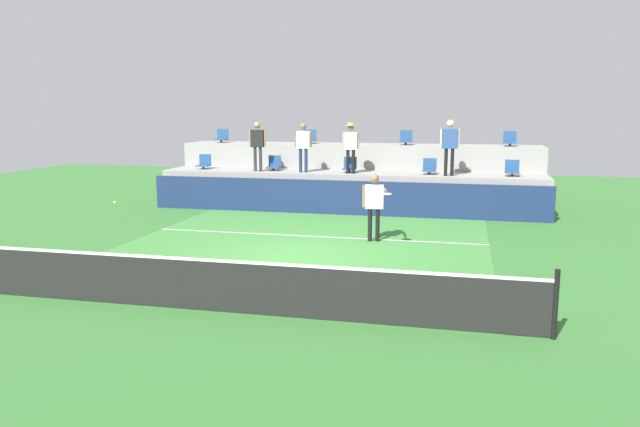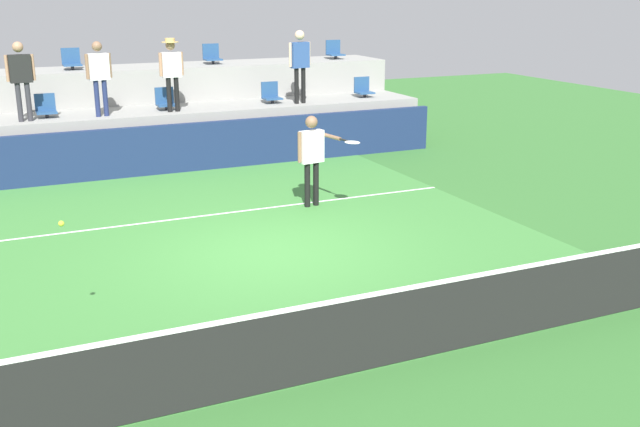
{
  "view_description": "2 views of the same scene",
  "coord_description": "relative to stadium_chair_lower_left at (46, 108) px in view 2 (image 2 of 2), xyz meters",
  "views": [
    {
      "loc": [
        3.8,
        -13.29,
        3.39
      ],
      "look_at": [
        0.88,
        -0.84,
        1.2
      ],
      "focal_mm": 34.55,
      "sensor_mm": 36.0,
      "label": 1
    },
    {
      "loc": [
        -3.98,
        -10.49,
        4.01
      ],
      "look_at": [
        0.26,
        -1.13,
        0.92
      ],
      "focal_mm": 42.12,
      "sensor_mm": 36.0,
      "label": 2
    }
  ],
  "objects": [
    {
      "name": "stadium_chair_lower_right",
      "position": [
        5.36,
        0.0,
        0.0
      ],
      "size": [
        0.44,
        0.4,
        0.52
      ],
      "color": "#2D2D33",
      "rests_on": "seating_tier_lower"
    },
    {
      "name": "tennis_player",
      "position": [
        4.27,
        -5.07,
        -0.39
      ],
      "size": [
        0.88,
        1.18,
        1.75
      ],
      "color": "black",
      "rests_on": "ground_plane"
    },
    {
      "name": "stadium_chair_upper_right",
      "position": [
        4.4,
        1.8,
        0.85
      ],
      "size": [
        0.44,
        0.4,
        0.52
      ],
      "color": "#2D2D33",
      "rests_on": "seating_tier_upper"
    },
    {
      "name": "stadium_chair_upper_far_right",
      "position": [
        7.98,
        1.8,
        0.85
      ],
      "size": [
        0.44,
        0.4,
        0.52
      ],
      "color": "#2D2D33",
      "rests_on": "seating_tier_upper"
    },
    {
      "name": "sponsor_backboard",
      "position": [
        2.66,
        -1.23,
        -0.91
      ],
      "size": [
        13.0,
        0.16,
        1.1
      ],
      "primitive_type": "cube",
      "color": "navy",
      "rests_on": "ground_plane"
    },
    {
      "name": "seating_tier_upper",
      "position": [
        2.66,
        1.87,
        -0.41
      ],
      "size": [
        13.0,
        1.8,
        2.1
      ],
      "primitive_type": "cube",
      "color": "gray",
      "rests_on": "ground_plane"
    },
    {
      "name": "spectator_in_grey",
      "position": [
        -0.46,
        -0.38,
        0.81
      ],
      "size": [
        0.59,
        0.24,
        1.69
      ],
      "color": "#2D2D33",
      "rests_on": "seating_tier_lower"
    },
    {
      "name": "stadium_chair_lower_far_right",
      "position": [
        7.98,
        0.0,
        0.0
      ],
      "size": [
        0.44,
        0.4,
        0.52
      ],
      "color": "#2D2D33",
      "rests_on": "seating_tier_lower"
    },
    {
      "name": "court_inner_paint",
      "position": [
        2.66,
        -6.23,
        -1.46
      ],
      "size": [
        9.0,
        10.0,
        0.01
      ],
      "primitive_type": "cube",
      "color": "#3D7F38",
      "rests_on": "ground_plane"
    },
    {
      "name": "stadium_chair_upper_left",
      "position": [
        0.84,
        1.8,
        0.85
      ],
      "size": [
        0.44,
        0.4,
        0.52
      ],
      "color": "#2D2D33",
      "rests_on": "seating_tier_upper"
    },
    {
      "name": "ground_plane",
      "position": [
        2.66,
        -7.23,
        -1.46
      ],
      "size": [
        40.0,
        40.0,
        0.0
      ],
      "primitive_type": "plane",
      "color": "#336B2D"
    },
    {
      "name": "seating_tier_lower",
      "position": [
        2.66,
        0.07,
        -0.84
      ],
      "size": [
        13.0,
        1.8,
        1.25
      ],
      "primitive_type": "cube",
      "color": "gray",
      "rests_on": "ground_plane"
    },
    {
      "name": "stadium_chair_lower_left",
      "position": [
        0.0,
        0.0,
        0.0
      ],
      "size": [
        0.44,
        0.4,
        0.52
      ],
      "color": "#2D2D33",
      "rests_on": "seating_tier_lower"
    },
    {
      "name": "stadium_chair_lower_center",
      "position": [
        2.69,
        0.0,
        0.0
      ],
      "size": [
        0.44,
        0.4,
        0.52
      ],
      "color": "#2D2D33",
      "rests_on": "seating_tier_lower"
    },
    {
      "name": "tennis_net",
      "position": [
        2.66,
        -11.23,
        -0.97
      ],
      "size": [
        10.48,
        0.08,
        1.07
      ],
      "color": "black",
      "rests_on": "ground_plane"
    },
    {
      "name": "spectator_with_hat",
      "position": [
        2.79,
        -0.38,
        0.81
      ],
      "size": [
        0.58,
        0.41,
        1.68
      ],
      "color": "black",
      "rests_on": "seating_tier_lower"
    },
    {
      "name": "tennis_ball",
      "position": [
        -0.64,
        -9.08,
        -0.02
      ],
      "size": [
        0.07,
        0.07,
        0.07
      ],
      "color": "#CCE033"
    },
    {
      "name": "spectator_in_white",
      "position": [
        6.0,
        -0.38,
        0.88
      ],
      "size": [
        0.62,
        0.28,
        1.79
      ],
      "color": "black",
      "rests_on": "seating_tier_lower"
    },
    {
      "name": "court_service_line",
      "position": [
        2.66,
        -4.83,
        -1.46
      ],
      "size": [
        9.0,
        0.06,
        0.0
      ],
      "primitive_type": "cube",
      "color": "white",
      "rests_on": "ground_plane"
    },
    {
      "name": "spectator_leaning_on_rail",
      "position": [
        1.16,
        -0.38,
        0.78
      ],
      "size": [
        0.58,
        0.25,
        1.66
      ],
      "color": "navy",
      "rests_on": "seating_tier_lower"
    }
  ]
}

